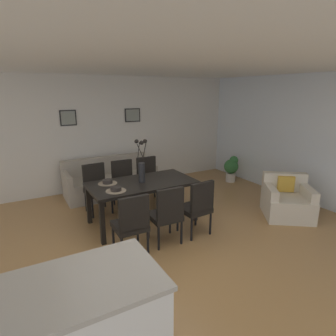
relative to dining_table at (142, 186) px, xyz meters
name	(u,v)px	position (x,y,z in m)	size (l,w,h in m)	color
ground_plane	(158,252)	(-0.22, -1.03, -0.66)	(9.00, 9.00, 0.00)	#A87A47
back_wall_panel	(93,134)	(-0.22, 2.22, 0.64)	(9.00, 0.10, 2.60)	silver
side_window_wall	(306,139)	(3.43, -0.63, 0.64)	(0.10, 6.30, 2.60)	white
ceiling_panel	(143,60)	(-0.22, -0.63, 1.98)	(9.00, 7.20, 0.08)	white
dining_table	(142,186)	(0.00, 0.00, 0.00)	(1.80, 0.94, 0.74)	black
dining_chair_near_left	(132,222)	(-0.57, -0.91, -0.15)	(0.45, 0.45, 0.92)	black
dining_chair_near_right	(96,186)	(-0.57, 0.85, -0.15)	(0.47, 0.47, 0.92)	black
dining_chair_far_left	(167,212)	(0.01, -0.87, -0.15)	(0.46, 0.46, 0.92)	black
dining_chair_far_right	(124,181)	(-0.01, 0.86, -0.15)	(0.46, 0.46, 0.92)	black
dining_chair_mid_left	(197,205)	(0.56, -0.86, -0.15)	(0.47, 0.47, 0.92)	black
dining_chair_mid_right	(149,177)	(0.54, 0.88, -0.15)	(0.44, 0.44, 0.92)	black
centerpiece_vase	(142,166)	(0.00, 0.00, 0.36)	(0.21, 0.23, 0.73)	#232326
placemat_near_left	(116,191)	(-0.54, -0.21, 0.08)	(0.32, 0.32, 0.01)	#7F705B
bowl_near_left	(116,189)	(-0.54, -0.21, 0.12)	(0.17, 0.17, 0.07)	#2D2826
placemat_near_right	(108,183)	(-0.54, 0.21, 0.08)	(0.32, 0.32, 0.01)	#7F705B
bowl_near_right	(108,181)	(-0.54, 0.21, 0.12)	(0.17, 0.17, 0.07)	#2D2826
sofa	(110,182)	(-0.05, 1.67, -0.39)	(1.96, 0.84, 0.80)	#A89E8E
armchair	(287,201)	(2.44, -1.07, -0.38)	(1.12, 1.12, 0.75)	beige
framed_picture_left	(68,118)	(-0.74, 2.15, 1.03)	(0.34, 0.03, 0.33)	black
framed_picture_center	(133,115)	(0.74, 2.15, 1.03)	(0.38, 0.03, 0.32)	black
potted_plant	(231,168)	(2.94, 1.01, -0.29)	(0.36, 0.36, 0.67)	silver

